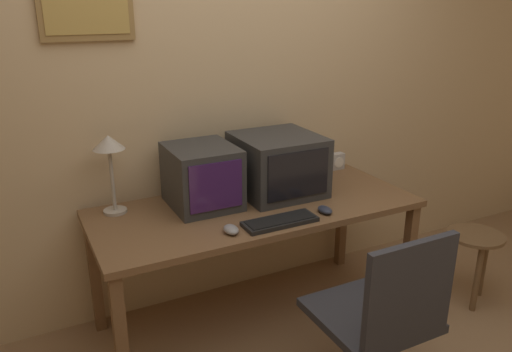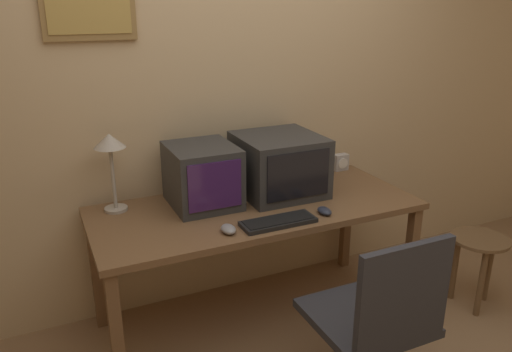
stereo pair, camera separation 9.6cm
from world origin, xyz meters
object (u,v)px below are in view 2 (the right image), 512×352
Objects in this scene: monitor_right at (279,165)px; desk_clock at (341,162)px; desk_lamp at (110,150)px; monitor_left at (202,176)px; side_stool at (478,254)px; mouse_near_keyboard at (324,211)px; mouse_far_corner at (228,229)px; office_chair at (373,335)px; keyboard_main at (278,222)px.

monitor_right is 4.36× the size of desk_clock.
desk_clock is 1.51m from desk_lamp.
side_stool is (1.55, -0.56, -0.55)m from monitor_left.
mouse_far_corner is at bearing 179.93° from mouse_near_keyboard.
mouse_near_keyboard is at bearing -36.86° from monitor_left.
monitor_left is 3.99× the size of mouse_far_corner.
side_stool is (1.56, -0.16, -0.41)m from mouse_far_corner.
desk_clock is at bearing 63.64° from office_chair.
mouse_near_keyboard is (0.28, 0.01, 0.01)m from keyboard_main.
desk_lamp is 1.57m from office_chair.
monitor_right reaches higher than desk_clock.
mouse_far_corner is at bearing -91.45° from monitor_left.
monitor_right is 4.62× the size of mouse_near_keyboard.
mouse_near_keyboard is at bearing -0.07° from mouse_far_corner.
desk_lamp is at bearing -177.35° from desk_clock.
side_stool is (1.10, 0.41, -0.03)m from office_chair.
office_chair reaches higher than mouse_far_corner.
desk_clock is at bearing 125.29° from side_stool.
monitor_right is 0.94m from desk_lamp.
keyboard_main is 0.91× the size of desk_lamp.
desk_lamp is 0.46× the size of office_chair.
office_chair reaches higher than side_stool.
monitor_left is at bearing 160.09° from side_stool.
side_stool is (1.01, -0.16, -0.40)m from mouse_near_keyboard.
keyboard_main is 0.27m from mouse_far_corner.
monitor_right is 0.47m from keyboard_main.
mouse_near_keyboard is 0.94× the size of desk_clock.
side_stool is at bearing -6.67° from keyboard_main.
monitor_right reaches higher than side_stool.
monitor_left is 1.04× the size of keyboard_main.
side_stool is (0.52, -0.74, -0.44)m from desk_clock.
desk_lamp is (-0.45, 0.51, 0.32)m from mouse_far_corner.
mouse_far_corner is 0.94× the size of desk_clock.
desk_lamp reaches higher than monitor_left.
office_chair is (-0.08, -0.57, -0.37)m from mouse_near_keyboard.
monitor_left is 0.44× the size of office_chair.
monitor_left is 0.50m from desk_lamp.
office_chair is (-0.57, -1.15, -0.41)m from desk_clock.
side_stool is (1.29, -0.15, -0.40)m from keyboard_main.
keyboard_main is at bearing -142.45° from desk_clock.
desk_clock is at bearing 49.95° from mouse_near_keyboard.
desk_lamp is 0.92× the size of side_stool.
monitor_right reaches higher than keyboard_main.
mouse_far_corner is at bearing 174.14° from side_stool.
side_stool is at bearing -26.69° from monitor_right.
desk_lamp is at bearing 131.07° from mouse_far_corner.
mouse_near_keyboard is 0.76m from desk_clock.
mouse_far_corner is 0.11× the size of office_chair.
office_chair is (0.46, -0.97, -0.52)m from monitor_left.
monitor_left is 1.19m from office_chair.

